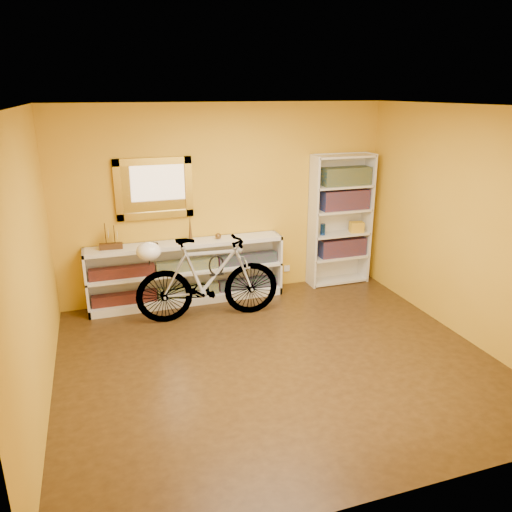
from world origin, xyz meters
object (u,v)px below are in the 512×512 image
object	(u,v)px
console_unit	(187,272)
helmet	(149,251)
bicycle	(208,278)
bookcase	(340,221)

from	to	relation	value
console_unit	helmet	world-z (taller)	helmet
console_unit	bicycle	bearing A→B (deg)	-74.72
bicycle	helmet	world-z (taller)	bicycle
bookcase	helmet	xyz separation A→B (m)	(-2.80, -0.55, -0.01)
helmet	bicycle	bearing A→B (deg)	-3.90
bicycle	helmet	distance (m)	0.80
console_unit	bicycle	distance (m)	0.61
console_unit	bicycle	size ratio (longest dim) A/B	1.43
bicycle	helmet	bearing A→B (deg)	90.00
bookcase	bicycle	world-z (taller)	bookcase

